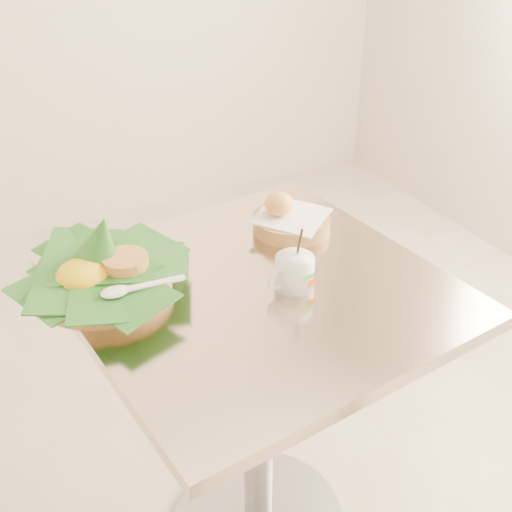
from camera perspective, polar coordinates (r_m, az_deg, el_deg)
name	(u,v)px	position (r m, az deg, el deg)	size (l,w,h in m)	color
cafe_table	(259,369)	(1.42, 0.24, -10.04)	(0.77, 0.77, 0.75)	gray
rice_basket	(101,270)	(1.28, -13.58, -1.23)	(0.34, 0.34, 0.17)	#A57246
bread_basket	(289,219)	(1.47, 2.97, 3.27)	(0.21, 0.21, 0.09)	#A57246
coffee_mug	(294,271)	(1.26, 3.37, -1.36)	(0.11, 0.08, 0.13)	white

